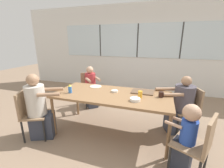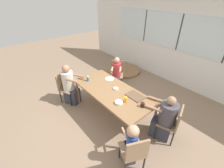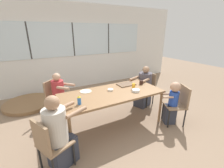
{
  "view_description": "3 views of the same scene",
  "coord_description": "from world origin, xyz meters",
  "px_view_note": "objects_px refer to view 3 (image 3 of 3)",
  "views": [
    {
      "loc": [
        0.78,
        -2.38,
        1.67
      ],
      "look_at": [
        0.0,
        0.0,
        0.94
      ],
      "focal_mm": 24.0,
      "sensor_mm": 36.0,
      "label": 1
    },
    {
      "loc": [
        2.19,
        -1.85,
        2.76
      ],
      "look_at": [
        0.0,
        0.0,
        0.94
      ],
      "focal_mm": 24.0,
      "sensor_mm": 36.0,
      "label": 2
    },
    {
      "loc": [
        -1.34,
        -2.45,
        1.93
      ],
      "look_at": [
        0.0,
        0.0,
        0.94
      ],
      "focal_mm": 24.0,
      "sensor_mm": 36.0,
      "label": 3
    }
  ],
  "objects_px": {
    "person_man_blue_shirt": "(59,136)",
    "person_woman_green_shirt": "(60,97)",
    "bowl_cereal": "(136,91)",
    "juice_glass": "(134,86)",
    "folded_table_stack": "(29,103)",
    "chair_for_man_teal_shirt": "(147,86)",
    "chair_for_woman_green_shirt": "(54,95)",
    "sippy_cup": "(79,100)",
    "chair_for_toddler": "(179,102)",
    "coffee_mug": "(141,82)",
    "chair_for_man_blue_shirt": "(49,143)",
    "person_toddler": "(172,103)",
    "bowl_white_shallow": "(110,90)",
    "person_man_teal_shirt": "(144,89)"
  },
  "relations": [
    {
      "from": "person_toddler",
      "to": "sippy_cup",
      "type": "xyz_separation_m",
      "value": [
        -1.89,
        0.36,
        0.36
      ]
    },
    {
      "from": "chair_for_man_blue_shirt",
      "to": "coffee_mug",
      "type": "xyz_separation_m",
      "value": [
        2.13,
        0.7,
        0.3
      ]
    },
    {
      "from": "chair_for_woman_green_shirt",
      "to": "chair_for_toddler",
      "type": "xyz_separation_m",
      "value": [
        2.28,
        -1.66,
        0.0
      ]
    },
    {
      "from": "sippy_cup",
      "to": "bowl_white_shallow",
      "type": "xyz_separation_m",
      "value": [
        0.75,
        0.29,
        -0.06
      ]
    },
    {
      "from": "person_man_blue_shirt",
      "to": "bowl_cereal",
      "type": "height_order",
      "value": "person_man_blue_shirt"
    },
    {
      "from": "chair_for_man_blue_shirt",
      "to": "person_woman_green_shirt",
      "type": "xyz_separation_m",
      "value": [
        0.43,
        1.52,
        -0.03
      ]
    },
    {
      "from": "person_man_blue_shirt",
      "to": "bowl_cereal",
      "type": "xyz_separation_m",
      "value": [
        1.6,
        0.33,
        0.27
      ]
    },
    {
      "from": "chair_for_toddler",
      "to": "folded_table_stack",
      "type": "distance_m",
      "value": 3.86
    },
    {
      "from": "chair_for_woman_green_shirt",
      "to": "sippy_cup",
      "type": "bearing_deg",
      "value": 58.29
    },
    {
      "from": "person_man_teal_shirt",
      "to": "bowl_white_shallow",
      "type": "distance_m",
      "value": 1.26
    },
    {
      "from": "folded_table_stack",
      "to": "chair_for_man_teal_shirt",
      "type": "bearing_deg",
      "value": -26.43
    },
    {
      "from": "person_woman_green_shirt",
      "to": "bowl_cereal",
      "type": "bearing_deg",
      "value": 96.31
    },
    {
      "from": "chair_for_woman_green_shirt",
      "to": "sippy_cup",
      "type": "distance_m",
      "value": 1.3
    },
    {
      "from": "coffee_mug",
      "to": "bowl_white_shallow",
      "type": "relative_size",
      "value": 0.77
    },
    {
      "from": "person_man_blue_shirt",
      "to": "person_woman_green_shirt",
      "type": "bearing_deg",
      "value": 144.43
    },
    {
      "from": "chair_for_toddler",
      "to": "person_toddler",
      "type": "bearing_deg",
      "value": 90.0
    },
    {
      "from": "folded_table_stack",
      "to": "bowl_white_shallow",
      "type": "bearing_deg",
      "value": -48.92
    },
    {
      "from": "coffee_mug",
      "to": "bowl_cereal",
      "type": "bearing_deg",
      "value": -142.24
    },
    {
      "from": "chair_for_man_blue_shirt",
      "to": "person_woman_green_shirt",
      "type": "height_order",
      "value": "person_woman_green_shirt"
    },
    {
      "from": "chair_for_woman_green_shirt",
      "to": "bowl_white_shallow",
      "type": "distance_m",
      "value": 1.4
    },
    {
      "from": "chair_for_woman_green_shirt",
      "to": "person_man_teal_shirt",
      "type": "distance_m",
      "value": 2.27
    },
    {
      "from": "chair_for_woman_green_shirt",
      "to": "chair_for_man_blue_shirt",
      "type": "relative_size",
      "value": 1.0
    },
    {
      "from": "bowl_white_shallow",
      "to": "coffee_mug",
      "type": "bearing_deg",
      "value": -0.05
    },
    {
      "from": "person_man_teal_shirt",
      "to": "coffee_mug",
      "type": "xyz_separation_m",
      "value": [
        -0.37,
        -0.31,
        0.33
      ]
    },
    {
      "from": "chair_for_toddler",
      "to": "juice_glass",
      "type": "bearing_deg",
      "value": 79.93
    },
    {
      "from": "person_toddler",
      "to": "juice_glass",
      "type": "distance_m",
      "value": 0.89
    },
    {
      "from": "chair_for_man_blue_shirt",
      "to": "folded_table_stack",
      "type": "xyz_separation_m",
      "value": [
        -0.27,
        2.52,
        -0.47
      ]
    },
    {
      "from": "person_man_blue_shirt",
      "to": "bowl_cereal",
      "type": "bearing_deg",
      "value": 77.16
    },
    {
      "from": "person_woman_green_shirt",
      "to": "chair_for_woman_green_shirt",
      "type": "bearing_deg",
      "value": -90.0
    },
    {
      "from": "chair_for_man_blue_shirt",
      "to": "bowl_cereal",
      "type": "distance_m",
      "value": 1.82
    },
    {
      "from": "person_man_blue_shirt",
      "to": "folded_table_stack",
      "type": "bearing_deg",
      "value": 165.07
    },
    {
      "from": "chair_for_man_teal_shirt",
      "to": "bowl_white_shallow",
      "type": "distance_m",
      "value": 1.41
    },
    {
      "from": "chair_for_man_blue_shirt",
      "to": "coffee_mug",
      "type": "relative_size",
      "value": 9.25
    },
    {
      "from": "chair_for_toddler",
      "to": "sippy_cup",
      "type": "xyz_separation_m",
      "value": [
        -2.03,
        0.42,
        0.33
      ]
    },
    {
      "from": "person_woman_green_shirt",
      "to": "juice_glass",
      "type": "xyz_separation_m",
      "value": [
        1.37,
        -0.97,
        0.34
      ]
    },
    {
      "from": "person_man_teal_shirt",
      "to": "bowl_white_shallow",
      "type": "bearing_deg",
      "value": 85.78
    },
    {
      "from": "sippy_cup",
      "to": "folded_table_stack",
      "type": "xyz_separation_m",
      "value": [
        -0.84,
        2.11,
        -0.8
      ]
    },
    {
      "from": "chair_for_man_blue_shirt",
      "to": "juice_glass",
      "type": "relative_size",
      "value": 7.18
    },
    {
      "from": "chair_for_man_blue_shirt",
      "to": "person_woman_green_shirt",
      "type": "relative_size",
      "value": 0.82
    },
    {
      "from": "juice_glass",
      "to": "folded_table_stack",
      "type": "xyz_separation_m",
      "value": [
        -2.07,
        1.97,
        -0.78
      ]
    },
    {
      "from": "bowl_cereal",
      "to": "juice_glass",
      "type": "bearing_deg",
      "value": 69.92
    },
    {
      "from": "person_man_blue_shirt",
      "to": "person_toddler",
      "type": "xyz_separation_m",
      "value": [
        2.32,
        -0.02,
        -0.03
      ]
    },
    {
      "from": "bowl_cereal",
      "to": "bowl_white_shallow",
      "type": "bearing_deg",
      "value": 145.28
    },
    {
      "from": "bowl_white_shallow",
      "to": "folded_table_stack",
      "type": "bearing_deg",
      "value": 131.08
    },
    {
      "from": "person_man_blue_shirt",
      "to": "coffee_mug",
      "type": "xyz_separation_m",
      "value": [
        1.98,
        0.63,
        0.29
      ]
    },
    {
      "from": "juice_glass",
      "to": "bowl_cereal",
      "type": "relative_size",
      "value": 0.74
    },
    {
      "from": "coffee_mug",
      "to": "juice_glass",
      "type": "relative_size",
      "value": 0.78
    },
    {
      "from": "chair_for_woman_green_shirt",
      "to": "juice_glass",
      "type": "xyz_separation_m",
      "value": [
        1.49,
        -1.09,
        0.31
      ]
    },
    {
      "from": "chair_for_man_blue_shirt",
      "to": "juice_glass",
      "type": "height_order",
      "value": "juice_glass"
    },
    {
      "from": "chair_for_man_teal_shirt",
      "to": "person_woman_green_shirt",
      "type": "height_order",
      "value": "person_woman_green_shirt"
    }
  ]
}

